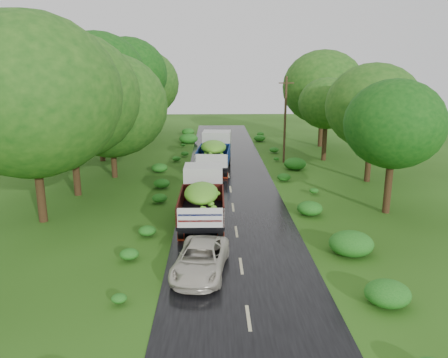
{
  "coord_description": "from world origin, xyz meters",
  "views": [
    {
      "loc": [
        -1.16,
        -17.26,
        8.45
      ],
      "look_at": [
        -0.54,
        8.42,
        1.7
      ],
      "focal_mm": 35.0,
      "sensor_mm": 36.0,
      "label": 1
    }
  ],
  "objects_px": {
    "truck_far": "(215,150)",
    "car": "(201,259)",
    "utility_pole": "(285,119)",
    "truck_near": "(202,194)"
  },
  "relations": [
    {
      "from": "truck_near",
      "to": "car",
      "type": "xyz_separation_m",
      "value": [
        0.07,
        -6.32,
        -0.91
      ]
    },
    {
      "from": "truck_far",
      "to": "utility_pole",
      "type": "relative_size",
      "value": 0.94
    },
    {
      "from": "utility_pole",
      "to": "truck_near",
      "type": "bearing_deg",
      "value": -118.03
    },
    {
      "from": "truck_near",
      "to": "truck_far",
      "type": "bearing_deg",
      "value": 87.03
    },
    {
      "from": "truck_near",
      "to": "utility_pole",
      "type": "bearing_deg",
      "value": 65.7
    },
    {
      "from": "truck_far",
      "to": "car",
      "type": "height_order",
      "value": "truck_far"
    },
    {
      "from": "car",
      "to": "truck_far",
      "type": "bearing_deg",
      "value": 95.9
    },
    {
      "from": "truck_far",
      "to": "car",
      "type": "bearing_deg",
      "value": -87.4
    },
    {
      "from": "truck_near",
      "to": "car",
      "type": "relative_size",
      "value": 1.49
    },
    {
      "from": "truck_far",
      "to": "utility_pole",
      "type": "distance_m",
      "value": 6.98
    }
  ]
}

